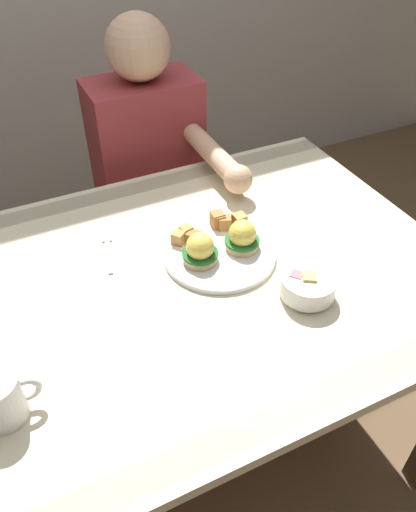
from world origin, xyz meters
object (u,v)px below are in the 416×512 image
Objects in this scene: fruit_bowl at (307,286)px; coffee_mug at (1,398)px; diner_person at (153,172)px; dining_table at (197,305)px; fork at (108,250)px; eggs_benedict_plate at (220,247)px.

coffee_mug is at bearing -178.31° from fruit_bowl.
coffee_mug is at bearing -125.48° from diner_person.
coffee_mug reaches higher than fruit_bowl.
fork is (-0.16, 0.17, 0.11)m from dining_table.
fruit_bowl is 0.63m from coffee_mug.
fruit_bowl is 0.48m from fork.
diner_person is at bearing 54.52° from coffee_mug.
eggs_benedict_plate is at bearing -93.78° from diner_person.
dining_table is 10.77× the size of coffee_mug.
fruit_bowl is at bearing -42.83° from dining_table.
eggs_benedict_plate reaches higher than fork.
dining_table is 0.61m from diner_person.
diner_person reaches higher than fruit_bowl.
fruit_bowl reaches higher than dining_table.
eggs_benedict_plate is at bearing 23.08° from coffee_mug.
fruit_bowl is 0.77× the size of fork.
coffee_mug is 0.98m from diner_person.
dining_table is 1.05× the size of diner_person.
fruit_bowl is (0.11, -0.21, 0.00)m from eggs_benedict_plate.
fruit_bowl is 0.11× the size of diner_person.
coffee_mug is 0.72× the size of fork.
coffee_mug is 0.10× the size of diner_person.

